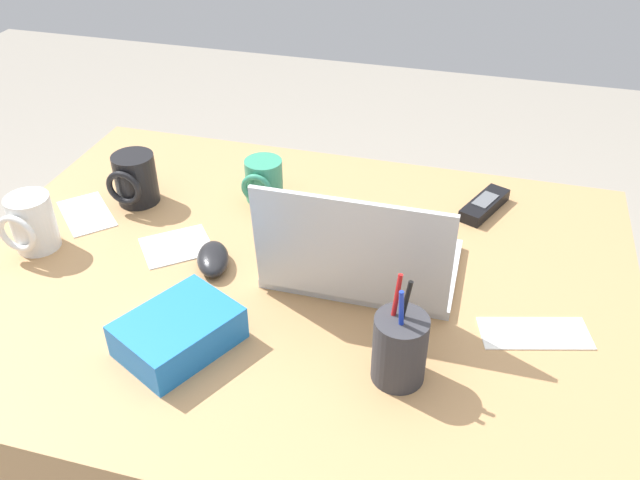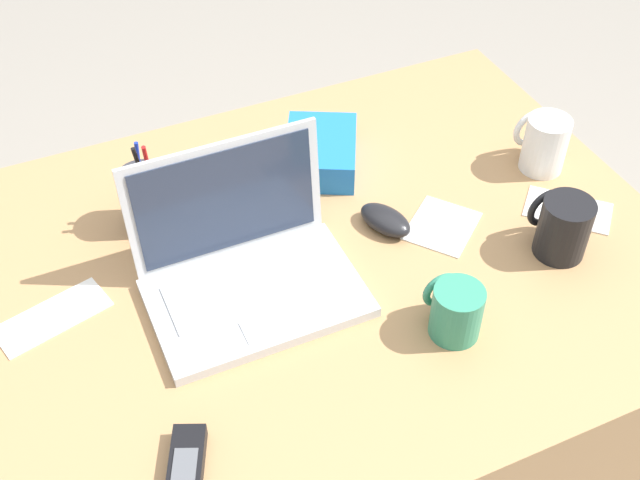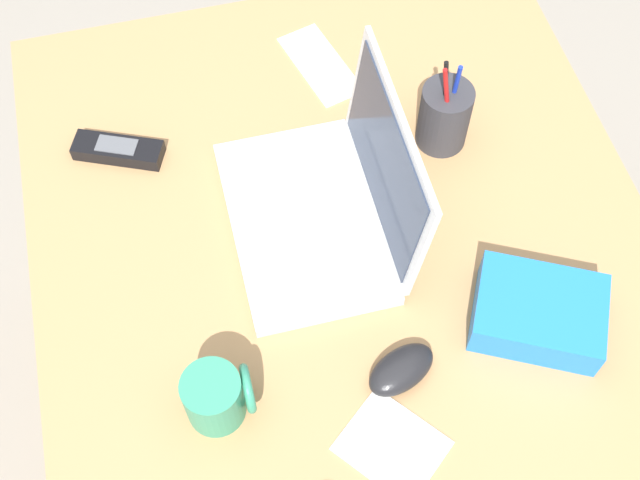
{
  "view_description": "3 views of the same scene",
  "coord_description": "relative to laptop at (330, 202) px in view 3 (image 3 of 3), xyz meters",
  "views": [
    {
      "loc": [
        -0.3,
        0.89,
        1.48
      ],
      "look_at": [
        -0.06,
        0.02,
        0.84
      ],
      "focal_mm": 37.78,
      "sensor_mm": 36.0,
      "label": 1
    },
    {
      "loc": [
        -0.38,
        -0.86,
        1.69
      ],
      "look_at": [
        -0.01,
        -0.05,
        0.83
      ],
      "focal_mm": 45.36,
      "sensor_mm": 36.0,
      "label": 2
    },
    {
      "loc": [
        0.52,
        -0.19,
        1.8
      ],
      "look_at": [
        -0.04,
        -0.05,
        0.83
      ],
      "focal_mm": 47.15,
      "sensor_mm": 36.0,
      "label": 3
    }
  ],
  "objects": [
    {
      "name": "ground_plane",
      "position": [
        0.12,
        0.01,
        -0.79
      ],
      "size": [
        6.0,
        6.0,
        0.0
      ],
      "primitive_type": "plane",
      "color": "gray"
    },
    {
      "name": "desk",
      "position": [
        0.12,
        0.01,
        -0.42
      ],
      "size": [
        1.2,
        0.91,
        0.74
      ],
      "primitive_type": "cube",
      "color": "tan",
      "rests_on": "ground"
    },
    {
      "name": "laptop",
      "position": [
        0.0,
        0.0,
        0.0
      ],
      "size": [
        0.33,
        0.24,
        0.22
      ],
      "color": "silver",
      "rests_on": "desk"
    },
    {
      "name": "computer_mouse",
      "position": [
        0.26,
        0.03,
        -0.03
      ],
      "size": [
        0.09,
        0.11,
        0.04
      ],
      "primitive_type": "ellipsoid",
      "rotation": [
        0.0,
        0.0,
        0.4
      ],
      "color": "black",
      "rests_on": "desk"
    },
    {
      "name": "coffee_mug_spare",
      "position": [
        0.25,
        -0.21,
        -0.0
      ],
      "size": [
        0.08,
        0.09,
        0.09
      ],
      "color": "#338C6B",
      "rests_on": "desk"
    },
    {
      "name": "cordless_phone",
      "position": [
        -0.19,
        -0.29,
        -0.03
      ],
      "size": [
        0.1,
        0.14,
        0.03
      ],
      "color": "black",
      "rests_on": "desk"
    },
    {
      "name": "pen_holder",
      "position": [
        -0.1,
        0.21,
        0.01
      ],
      "size": [
        0.08,
        0.08,
        0.17
      ],
      "color": "#333338",
      "rests_on": "desk"
    },
    {
      "name": "snack_bag",
      "position": [
        0.23,
        0.23,
        -0.02
      ],
      "size": [
        0.19,
        0.21,
        0.06
      ],
      "primitive_type": "cube",
      "rotation": [
        0.0,
        0.0,
        -0.47
      ],
      "color": "blue",
      "rests_on": "desk"
    },
    {
      "name": "paper_note_near_laptop",
      "position": [
        0.35,
        -0.01,
        -0.04
      ],
      "size": [
        0.16,
        0.16,
        0.0
      ],
      "primitive_type": "cube",
      "rotation": [
        0.0,
        0.0,
        0.68
      ],
      "color": "white",
      "rests_on": "desk"
    },
    {
      "name": "paper_note_right",
      "position": [
        -0.3,
        0.06,
        -0.04
      ],
      "size": [
        0.18,
        0.12,
        0.0
      ],
      "primitive_type": "cube",
      "rotation": [
        0.0,
        0.0,
        0.26
      ],
      "color": "white",
      "rests_on": "desk"
    }
  ]
}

